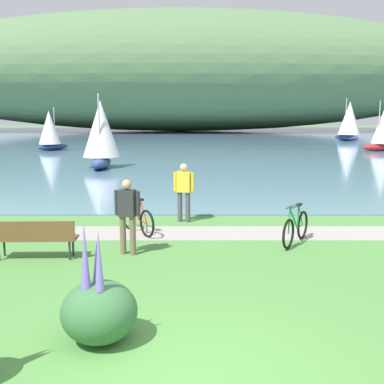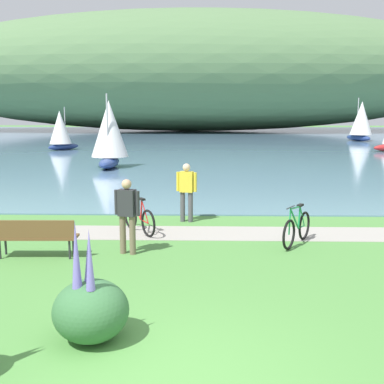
{
  "view_description": "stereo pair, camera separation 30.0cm",
  "coord_description": "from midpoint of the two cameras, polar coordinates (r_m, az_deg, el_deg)",
  "views": [
    {
      "loc": [
        0.1,
        -5.41,
        3.22
      ],
      "look_at": [
        0.04,
        7.74,
        1.0
      ],
      "focal_mm": 45.37,
      "sensor_mm": 36.0,
      "label": 1
    },
    {
      "loc": [
        0.4,
        -5.41,
        3.22
      ],
      "look_at": [
        0.04,
        7.74,
        1.0
      ],
      "focal_mm": 45.37,
      "sensor_mm": 36.0,
      "label": 2
    }
  ],
  "objects": [
    {
      "name": "sailboat_nearest_to_shore",
      "position": [
        40.82,
        -15.0,
        7.07
      ],
      "size": [
        2.59,
        2.87,
        3.45
      ],
      "color": "navy",
      "rests_on": "bay_water"
    },
    {
      "name": "ground_plane",
      "position": [
        6.3,
        -0.95,
        -21.15
      ],
      "size": [
        200.0,
        200.0,
        0.0
      ],
      "primitive_type": "plane",
      "color": "#518E42"
    },
    {
      "name": "person_on_the_grass",
      "position": [
        10.95,
        -6.85,
        -2.3
      ],
      "size": [
        0.59,
        0.32,
        1.71
      ],
      "color": "#72604C",
      "rests_on": "ground"
    },
    {
      "name": "bay_water",
      "position": [
        54.74,
        1.31,
        6.22
      ],
      "size": [
        180.0,
        80.0,
        0.04
      ],
      "primitive_type": "cube",
      "color": "#5B7F9E",
      "rests_on": "ground"
    },
    {
      "name": "person_at_shoreline",
      "position": [
        14.04,
        -0.04,
        0.39
      ],
      "size": [
        0.6,
        0.3,
        1.71
      ],
      "color": "#4C4C51",
      "rests_on": "ground"
    },
    {
      "name": "bicycle_leaning_near_bench",
      "position": [
        12.06,
        12.92,
        -4.2
      ],
      "size": [
        0.95,
        1.55,
        1.01
      ],
      "color": "black",
      "rests_on": "ground"
    },
    {
      "name": "sailboat_mid_bay",
      "position": [
        27.65,
        -9.39,
        6.84
      ],
      "size": [
        2.12,
        3.5,
        4.09
      ],
      "color": "navy",
      "rests_on": "bay_water"
    },
    {
      "name": "distant_hillside",
      "position": [
        76.73,
        0.02,
        13.95
      ],
      "size": [
        93.07,
        28.0,
        18.08
      ],
      "primitive_type": "ellipsoid",
      "color": "#567A4C",
      "rests_on": "bay_water"
    },
    {
      "name": "echium_bush_beside_closest",
      "position": [
        7.1,
        -10.61,
        -13.32
      ],
      "size": [
        1.07,
        1.07,
        1.76
      ],
      "color": "#386B3D",
      "rests_on": "ground"
    },
    {
      "name": "sailboat_toward_hillside",
      "position": [
        54.02,
        19.41,
        7.9
      ],
      "size": [
        2.86,
        3.96,
        4.49
      ],
      "color": "navy",
      "rests_on": "bay_water"
    },
    {
      "name": "shoreline_path",
      "position": [
        12.9,
        0.43,
        -4.85
      ],
      "size": [
        60.0,
        1.5,
        0.01
      ],
      "primitive_type": "cube",
      "color": "#A39E93",
      "rests_on": "ground"
    },
    {
      "name": "bicycle_beside_path",
      "position": [
        12.93,
        -5.59,
        -3.07
      ],
      "size": [
        1.05,
        1.5,
        1.01
      ],
      "color": "black",
      "rests_on": "ground"
    },
    {
      "name": "park_bench_near_camera",
      "position": [
        11.18,
        -17.22,
        -4.83
      ],
      "size": [
        1.81,
        0.52,
        0.88
      ],
      "color": "brown",
      "rests_on": "ground"
    }
  ]
}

